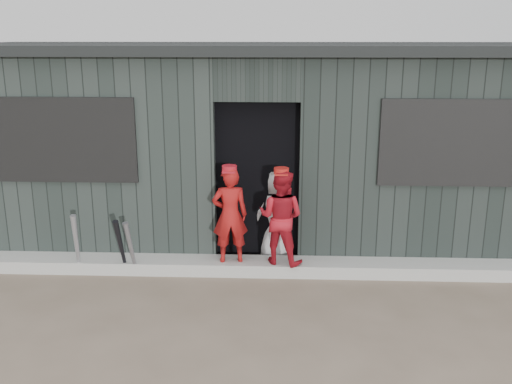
{
  "coord_description": "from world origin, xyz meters",
  "views": [
    {
      "loc": [
        0.26,
        -4.47,
        2.74
      ],
      "look_at": [
        0.0,
        1.8,
        1.0
      ],
      "focal_mm": 40.0,
      "sensor_mm": 36.0,
      "label": 1
    }
  ],
  "objects_px": {
    "bat_right": "(121,247)",
    "player_grey_back": "(277,215)",
    "bat_left": "(77,245)",
    "player_red_left": "(230,215)",
    "bat_mid": "(131,249)",
    "dugout": "(261,140)",
    "player_red_right": "(281,217)"
  },
  "relations": [
    {
      "from": "bat_right",
      "to": "player_grey_back",
      "type": "height_order",
      "value": "player_grey_back"
    },
    {
      "from": "bat_left",
      "to": "player_grey_back",
      "type": "bearing_deg",
      "value": 13.81
    },
    {
      "from": "bat_left",
      "to": "player_red_left",
      "type": "bearing_deg",
      "value": 4.48
    },
    {
      "from": "bat_left",
      "to": "player_red_left",
      "type": "xyz_separation_m",
      "value": [
        1.78,
        0.14,
        0.34
      ]
    },
    {
      "from": "bat_mid",
      "to": "dugout",
      "type": "distance_m",
      "value": 2.55
    },
    {
      "from": "bat_left",
      "to": "bat_right",
      "type": "bearing_deg",
      "value": -4.13
    },
    {
      "from": "bat_right",
      "to": "player_red_right",
      "type": "distance_m",
      "value": 1.88
    },
    {
      "from": "player_red_left",
      "to": "player_grey_back",
      "type": "xyz_separation_m",
      "value": [
        0.54,
        0.43,
        -0.13
      ]
    },
    {
      "from": "bat_mid",
      "to": "player_red_right",
      "type": "distance_m",
      "value": 1.77
    },
    {
      "from": "player_grey_back",
      "to": "bat_left",
      "type": "bearing_deg",
      "value": -5.36
    },
    {
      "from": "player_grey_back",
      "to": "bat_right",
      "type": "bearing_deg",
      "value": -0.34
    },
    {
      "from": "bat_left",
      "to": "player_grey_back",
      "type": "height_order",
      "value": "player_grey_back"
    },
    {
      "from": "bat_mid",
      "to": "player_grey_back",
      "type": "relative_size",
      "value": 0.6
    },
    {
      "from": "bat_mid",
      "to": "player_red_left",
      "type": "relative_size",
      "value": 0.62
    },
    {
      "from": "player_red_right",
      "to": "player_grey_back",
      "type": "bearing_deg",
      "value": -62.92
    },
    {
      "from": "bat_right",
      "to": "player_red_right",
      "type": "height_order",
      "value": "player_red_right"
    },
    {
      "from": "player_red_left",
      "to": "bat_mid",
      "type": "bearing_deg",
      "value": 0.24
    },
    {
      "from": "dugout",
      "to": "bat_left",
      "type": "bearing_deg",
      "value": -138.49
    },
    {
      "from": "player_red_left",
      "to": "player_red_right",
      "type": "relative_size",
      "value": 1.02
    },
    {
      "from": "bat_right",
      "to": "player_red_left",
      "type": "distance_m",
      "value": 1.31
    },
    {
      "from": "bat_left",
      "to": "bat_mid",
      "type": "relative_size",
      "value": 1.08
    },
    {
      "from": "bat_left",
      "to": "player_red_right",
      "type": "relative_size",
      "value": 0.68
    },
    {
      "from": "bat_mid",
      "to": "player_red_left",
      "type": "height_order",
      "value": "player_red_left"
    },
    {
      "from": "player_red_left",
      "to": "player_red_right",
      "type": "height_order",
      "value": "player_red_left"
    },
    {
      "from": "player_red_right",
      "to": "dugout",
      "type": "xyz_separation_m",
      "value": [
        -0.29,
        1.72,
        0.58
      ]
    },
    {
      "from": "bat_mid",
      "to": "bat_right",
      "type": "height_order",
      "value": "bat_right"
    },
    {
      "from": "player_red_right",
      "to": "dugout",
      "type": "relative_size",
      "value": 0.13
    },
    {
      "from": "bat_mid",
      "to": "bat_right",
      "type": "relative_size",
      "value": 0.93
    },
    {
      "from": "bat_left",
      "to": "player_red_right",
      "type": "bearing_deg",
      "value": 3.14
    },
    {
      "from": "bat_left",
      "to": "bat_right",
      "type": "height_order",
      "value": "bat_left"
    },
    {
      "from": "player_grey_back",
      "to": "player_red_left",
      "type": "bearing_deg",
      "value": 19.55
    },
    {
      "from": "bat_mid",
      "to": "bat_right",
      "type": "xyz_separation_m",
      "value": [
        -0.12,
        0.0,
        0.02
      ]
    }
  ]
}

